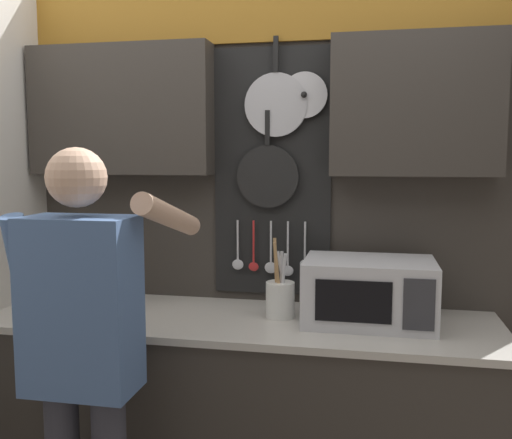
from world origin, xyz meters
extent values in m
cube|color=#38332D|center=(0.00, 0.00, 0.45)|extent=(2.16, 0.63, 0.91)
cube|color=beige|center=(0.00, 0.00, 0.92)|extent=(2.19, 0.66, 0.03)
cube|color=#38332D|center=(0.00, 0.33, 1.25)|extent=(2.76, 0.04, 2.50)
cube|color=#99661E|center=(0.00, 0.30, 2.33)|extent=(2.72, 0.02, 0.35)
cube|color=#38332D|center=(-0.63, 0.23, 1.85)|extent=(0.89, 0.16, 0.61)
cube|color=#38332D|center=(0.72, 0.23, 1.85)|extent=(0.72, 0.16, 0.61)
cube|color=black|center=(0.08, 0.31, 1.56)|extent=(0.55, 0.01, 1.15)
cylinder|color=#B7B7BC|center=(0.10, 0.28, 1.87)|extent=(0.29, 0.02, 0.29)
cube|color=black|center=(0.10, 0.27, 2.09)|extent=(0.02, 0.02, 0.16)
cylinder|color=black|center=(0.07, 0.28, 1.54)|extent=(0.29, 0.02, 0.29)
cube|color=black|center=(0.07, 0.27, 1.76)|extent=(0.02, 0.02, 0.16)
cylinder|color=silver|center=(0.24, 0.28, 1.91)|extent=(0.21, 0.01, 0.21)
sphere|color=black|center=(0.24, 0.26, 1.91)|extent=(0.03, 0.03, 0.03)
cylinder|color=silver|center=(-0.08, 0.28, 1.23)|extent=(0.01, 0.01, 0.20)
ellipsoid|color=silver|center=(-0.08, 0.28, 1.12)|extent=(0.06, 0.01, 0.05)
cylinder|color=red|center=(0.00, 0.28, 1.23)|extent=(0.01, 0.01, 0.21)
ellipsoid|color=red|center=(0.00, 0.28, 1.11)|extent=(0.05, 0.01, 0.04)
cylinder|color=silver|center=(0.08, 0.28, 1.23)|extent=(0.01, 0.01, 0.20)
ellipsoid|color=silver|center=(0.08, 0.28, 1.11)|extent=(0.06, 0.01, 0.05)
cylinder|color=silver|center=(0.16, 0.28, 1.22)|extent=(0.01, 0.01, 0.22)
ellipsoid|color=silver|center=(0.16, 0.28, 1.10)|extent=(0.06, 0.01, 0.05)
cylinder|color=silver|center=(0.24, 0.28, 1.24)|extent=(0.01, 0.01, 0.19)
ellipsoid|color=silver|center=(0.24, 0.28, 1.13)|extent=(0.05, 0.01, 0.04)
cube|color=silver|center=(0.54, 0.04, 1.07)|extent=(0.53, 0.37, 0.27)
cube|color=black|center=(0.48, -0.15, 1.07)|extent=(0.29, 0.01, 0.16)
cube|color=#333338|center=(0.73, -0.15, 1.07)|extent=(0.12, 0.01, 0.20)
cube|color=brown|center=(-0.61, 0.04, 1.04)|extent=(0.12, 0.16, 0.20)
cylinder|color=black|center=(-0.65, 0.01, 1.17)|extent=(0.02, 0.03, 0.06)
cylinder|color=black|center=(-0.63, 0.01, 1.17)|extent=(0.02, 0.03, 0.08)
cylinder|color=black|center=(-0.61, 0.01, 1.17)|extent=(0.02, 0.03, 0.07)
cylinder|color=black|center=(-0.60, 0.01, 1.16)|extent=(0.02, 0.03, 0.06)
cylinder|color=black|center=(-0.58, 0.01, 1.17)|extent=(0.02, 0.04, 0.08)
cylinder|color=white|center=(0.17, 0.04, 1.02)|extent=(0.12, 0.12, 0.15)
cylinder|color=tan|center=(0.15, 0.04, 1.14)|extent=(0.04, 0.06, 0.28)
cylinder|color=silver|center=(0.18, 0.03, 1.12)|extent=(0.06, 0.04, 0.23)
cylinder|color=silver|center=(0.17, 0.04, 1.11)|extent=(0.02, 0.02, 0.23)
cylinder|color=tan|center=(0.16, 0.02, 1.14)|extent=(0.04, 0.03, 0.27)
cylinder|color=silver|center=(0.18, 0.02, 1.11)|extent=(0.04, 0.04, 0.22)
cube|color=#4C6B9E|center=(-0.43, -0.57, 1.12)|extent=(0.38, 0.22, 0.61)
sphere|color=#DBAD8E|center=(-0.43, -0.57, 1.56)|extent=(0.20, 0.20, 0.20)
cylinder|color=#4C6B9E|center=(-0.66, -0.54, 1.16)|extent=(0.08, 0.21, 0.55)
cylinder|color=#DBAD8E|center=(-0.20, -0.31, 1.41)|extent=(0.08, 0.55, 0.21)
camera|label=1|loc=(0.54, -2.33, 1.63)|focal=40.00mm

